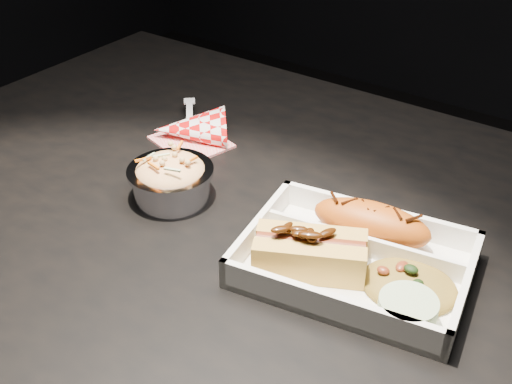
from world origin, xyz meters
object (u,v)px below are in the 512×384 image
hotdog (310,251)px  foil_coleslaw_cup (171,177)px  dining_table (262,261)px  napkin_fork (190,129)px  food_tray (355,264)px  fried_pastry (371,223)px

hotdog → foil_coleslaw_cup: (-0.23, 0.03, -0.00)m
dining_table → napkin_fork: 0.24m
food_tray → napkin_fork: 0.38m
dining_table → fried_pastry: 0.19m
foil_coleslaw_cup → napkin_fork: (-0.09, 0.14, -0.02)m
dining_table → food_tray: bearing=-14.8°
fried_pastry → foil_coleslaw_cup: (-0.26, -0.06, 0.00)m
napkin_fork → dining_table: bearing=25.2°
dining_table → foil_coleslaw_cup: size_ratio=10.61×
fried_pastry → foil_coleslaw_cup: size_ratio=1.26×
fried_pastry → napkin_fork: (-0.35, 0.08, -0.02)m
dining_table → foil_coleslaw_cup: bearing=-155.6°
dining_table → napkin_fork: bearing=155.7°
dining_table → foil_coleslaw_cup: 0.17m
hotdog → food_tray: bearing=14.0°
hotdog → foil_coleslaw_cup: bearing=147.5°
food_tray → hotdog: bearing=-149.2°
food_tray → dining_table: bearing=155.7°
foil_coleslaw_cup → napkin_fork: size_ratio=0.73×
fried_pastry → foil_coleslaw_cup: foil_coleslaw_cup is taller
food_tray → napkin_fork: (-0.36, 0.13, 0.01)m
fried_pastry → napkin_fork: napkin_fork is taller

